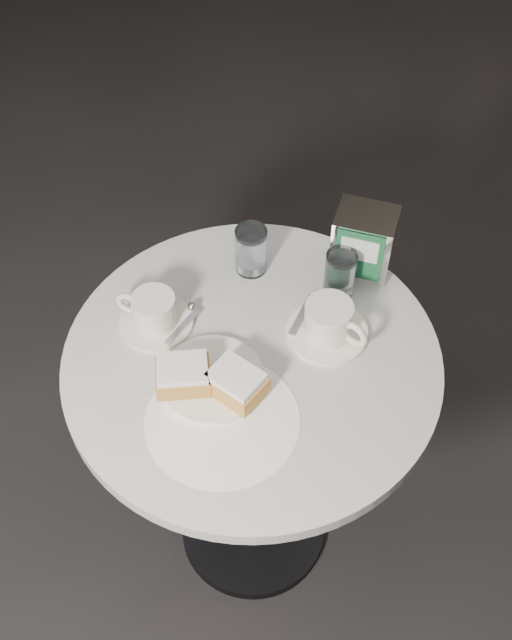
% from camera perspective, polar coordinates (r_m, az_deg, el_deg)
% --- Properties ---
extents(ground, '(7.00, 7.00, 0.00)m').
position_cam_1_polar(ground, '(2.12, -0.21, -14.69)').
color(ground, black).
rests_on(ground, ground).
extents(cafe_table, '(0.70, 0.70, 0.74)m').
position_cam_1_polar(cafe_table, '(1.64, -0.26, -6.77)').
color(cafe_table, black).
rests_on(cafe_table, ground).
extents(sugar_spill, '(0.27, 0.27, 0.00)m').
position_cam_1_polar(sugar_spill, '(1.40, -2.41, -7.12)').
color(sugar_spill, white).
rests_on(sugar_spill, cafe_table).
extents(beignet_plate, '(0.22, 0.22, 0.06)m').
position_cam_1_polar(beignet_plate, '(1.42, -3.26, -4.20)').
color(beignet_plate, white).
rests_on(beignet_plate, cafe_table).
extents(coffee_cup_left, '(0.15, 0.15, 0.07)m').
position_cam_1_polar(coffee_cup_left, '(1.51, -7.25, 0.50)').
color(coffee_cup_left, silver).
rests_on(coffee_cup_left, cafe_table).
extents(coffee_cup_right, '(0.19, 0.19, 0.08)m').
position_cam_1_polar(coffee_cup_right, '(1.48, 5.20, -0.22)').
color(coffee_cup_right, white).
rests_on(coffee_cup_right, cafe_table).
extents(water_glass_left, '(0.07, 0.07, 0.10)m').
position_cam_1_polar(water_glass_left, '(1.58, -0.35, 4.96)').
color(water_glass_left, white).
rests_on(water_glass_left, cafe_table).
extents(water_glass_right, '(0.06, 0.06, 0.10)m').
position_cam_1_polar(water_glass_right, '(1.55, 5.99, 3.28)').
color(water_glass_right, silver).
rests_on(water_glass_right, cafe_table).
extents(napkin_dispenser, '(0.12, 0.11, 0.14)m').
position_cam_1_polar(napkin_dispenser, '(1.59, 7.66, 5.60)').
color(napkin_dispenser, white).
rests_on(napkin_dispenser, cafe_table).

